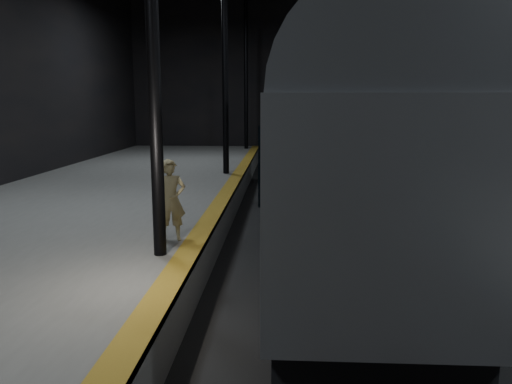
{
  "coord_description": "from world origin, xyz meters",
  "views": [
    {
      "loc": [
        -1.26,
        -13.86,
        4.13
      ],
      "look_at": [
        -1.91,
        -2.12,
        2.0
      ],
      "focal_mm": 35.0,
      "sensor_mm": 36.0,
      "label": 1
    }
  ],
  "objects": [
    {
      "name": "track",
      "position": [
        0.0,
        0.0,
        0.07
      ],
      "size": [
        2.4,
        43.0,
        0.24
      ],
      "color": "#3F3328",
      "rests_on": "ground"
    },
    {
      "name": "tactile_strip",
      "position": [
        -3.25,
        0.0,
        1.0
      ],
      "size": [
        0.5,
        43.8,
        0.01
      ],
      "primitive_type": "cube",
      "color": "brown",
      "rests_on": "platform_left"
    },
    {
      "name": "platform_left",
      "position": [
        -7.5,
        0.0,
        0.5
      ],
      "size": [
        9.0,
        43.8,
        1.0
      ],
      "primitive_type": "cube",
      "color": "#575754",
      "rests_on": "ground"
    },
    {
      "name": "woman",
      "position": [
        -3.8,
        -2.91,
        1.93
      ],
      "size": [
        0.79,
        0.64,
        1.86
      ],
      "primitive_type": "imported",
      "rotation": [
        0.0,
        0.0,
        0.32
      ],
      "color": "tan",
      "rests_on": "platform_left"
    },
    {
      "name": "ground",
      "position": [
        0.0,
        0.0,
        0.0
      ],
      "size": [
        44.0,
        44.0,
        0.0
      ],
      "primitive_type": "plane",
      "color": "black",
      "rests_on": "ground"
    },
    {
      "name": "train",
      "position": [
        -0.0,
        2.07,
        3.11
      ],
      "size": [
        3.12,
        20.87,
        5.58
      ],
      "color": "#9A9CA2",
      "rests_on": "ground"
    }
  ]
}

